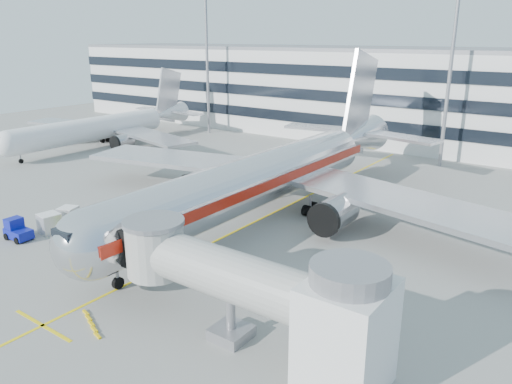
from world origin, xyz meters
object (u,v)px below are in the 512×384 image
Objects in this scene: cargo_container_right at (120,211)px; cargo_container_left at (69,215)px; main_jet at (272,174)px; ramp_worker at (70,225)px; cargo_container_front at (49,223)px; belt_loader at (120,225)px; baggage_tug at (17,230)px.

cargo_container_left is at bearing -132.45° from cargo_container_right.
ramp_worker is (-11.61, -15.71, -3.21)m from main_jet.
ramp_worker reaches higher than cargo_container_front.
main_jet is 27.97× the size of cargo_container_right.
cargo_container_right is at bearing 140.27° from belt_loader.
belt_loader reaches higher than ramp_worker.
belt_loader reaches higher than baggage_tug.
baggage_tug is at bearing -112.27° from cargo_container_right.
cargo_container_front is (0.90, 2.63, 0.08)m from baggage_tug.
belt_loader is 2.84× the size of cargo_container_right.
cargo_container_right reaches higher than cargo_container_left.
main_jet is 19.80m from ramp_worker.
cargo_container_left is 1.05× the size of cargo_container_front.
belt_loader is (-8.54, -12.56, -3.55)m from main_jet.
belt_loader is at bearing -124.22° from main_jet.
belt_loader is at bearing -39.73° from cargo_container_right.
cargo_container_left is 0.99× the size of ramp_worker.
cargo_container_right is at bearing -137.08° from main_jet.
main_jet is at bearing 25.82° from ramp_worker.
baggage_tug is 1.28× the size of ramp_worker.
cargo_container_front is at bearing 169.22° from ramp_worker.
cargo_container_left is at bearing 86.90° from baggage_tug.
main_jet is at bearing 49.89° from cargo_container_front.
baggage_tug is 1.29× the size of cargo_container_left.
belt_loader is 2.68× the size of cargo_container_front.
cargo_container_left is (-5.88, -1.38, 0.16)m from belt_loader.
ramp_worker reaches higher than cargo_container_left.
belt_loader reaches higher than cargo_container_left.
cargo_container_front reaches higher than cargo_container_left.
baggage_tug is 2.78m from cargo_container_front.
cargo_container_right is 6.55m from cargo_container_front.
cargo_container_right is (3.26, 3.56, 0.07)m from cargo_container_left.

